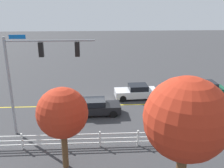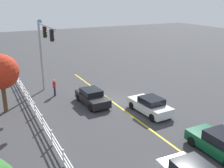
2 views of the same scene
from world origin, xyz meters
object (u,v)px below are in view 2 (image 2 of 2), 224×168
(car_0, at_px, (150,105))
(car_3, at_px, (92,97))
(pedestrian, at_px, (54,87))
(car_1, at_px, (221,144))
(tree_1, at_px, (1,72))

(car_0, xyz_separation_m, car_3, (4.07, 3.57, -0.01))
(pedestrian, bearing_deg, car_1, -43.03)
(car_0, height_order, pedestrian, pedestrian)
(car_3, height_order, tree_1, tree_1)
(tree_1, bearing_deg, pedestrian, -68.35)
(car_0, xyz_separation_m, car_1, (-7.15, -0.36, 0.03))
(car_0, xyz_separation_m, tree_1, (5.85, 10.86, 2.84))
(car_1, relative_size, car_3, 1.02)
(car_1, xyz_separation_m, pedestrian, (14.91, 6.40, 0.21))
(car_3, xyz_separation_m, tree_1, (1.78, 7.28, 2.86))
(car_1, xyz_separation_m, tree_1, (13.00, 11.22, 2.82))
(car_1, xyz_separation_m, car_3, (11.22, 3.93, -0.04))
(car_0, relative_size, car_3, 1.02)
(car_0, bearing_deg, pedestrian, 34.74)
(car_0, relative_size, tree_1, 0.86)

